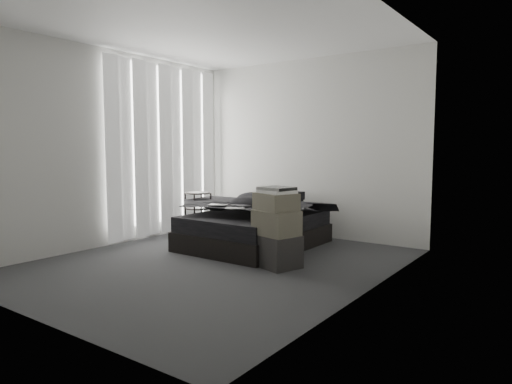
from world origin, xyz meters
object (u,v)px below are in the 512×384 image
Objects in this scene: side_stand at (198,215)px; box_lower at (276,251)px; laptop at (278,198)px; bed at (255,237)px.

side_stand is 1.96m from box_lower.
side_stand is at bearing 158.74° from box_lower.
laptop reaches higher than side_stand.
box_lower reaches higher than bed.
side_stand is (-1.01, -0.00, 0.20)m from bed.
side_stand reaches higher than bed.
box_lower is at bearing -21.26° from side_stand.
bed is at bearing 0.14° from side_stand.
bed is at bearing -154.50° from laptop.
side_stand reaches higher than box_lower.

